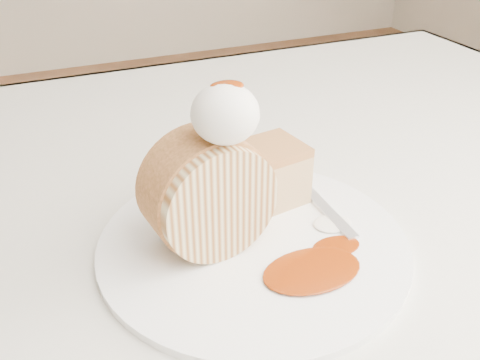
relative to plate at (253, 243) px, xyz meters
name	(u,v)px	position (x,y,z in m)	size (l,w,h in m)	color
table	(204,245)	(-0.01, 0.13, -0.09)	(1.40, 0.90, 0.75)	beige
plate	(253,243)	(0.00, 0.00, 0.00)	(0.31, 0.31, 0.01)	white
roulade_slice	(209,194)	(-0.04, 0.01, 0.06)	(0.11, 0.11, 0.06)	beige
cake_chunk	(270,177)	(0.05, 0.06, 0.03)	(0.07, 0.06, 0.06)	#C47E4A
whipped_cream	(225,114)	(-0.03, 0.00, 0.14)	(0.06, 0.06, 0.05)	white
caramel_drizzle	(227,78)	(-0.02, 0.01, 0.17)	(0.03, 0.02, 0.01)	#7C2705
caramel_pool	(312,270)	(0.03, -0.07, 0.01)	(0.10, 0.06, 0.00)	#7C2705
fork	(321,205)	(0.09, 0.03, 0.01)	(0.03, 0.18, 0.00)	silver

